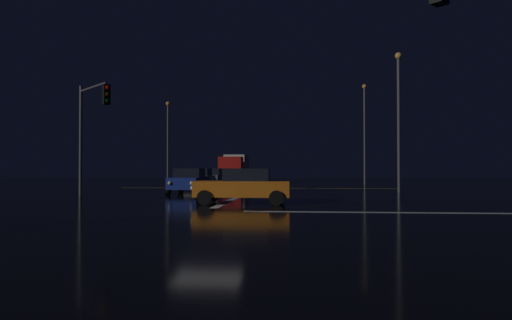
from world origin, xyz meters
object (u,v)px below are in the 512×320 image
(sedan_gray, at_px, (211,177))
(traffic_signal_nw, at_px, (91,118))
(sedan_orange_crossing, at_px, (244,186))
(streetlamp_right_far, at_px, (365,127))
(streetlamp_right_near, at_px, (399,112))
(sedan_white, at_px, (199,179))
(sedan_blue, at_px, (189,181))
(box_truck, at_px, (235,167))
(streetlamp_left_far, at_px, (168,136))
(sedan_red, at_px, (224,176))

(sedan_gray, height_order, traffic_signal_nw, traffic_signal_nw)
(sedan_orange_crossing, height_order, streetlamp_right_far, streetlamp_right_far)
(sedan_gray, xyz_separation_m, streetlamp_right_near, (13.93, -8.56, 4.47))
(sedan_white, relative_size, traffic_signal_nw, 0.68)
(streetlamp_right_near, bearing_deg, sedan_blue, -169.47)
(sedan_white, distance_m, box_truck, 18.27)
(streetlamp_right_near, relative_size, streetlamp_left_far, 1.09)
(box_truck, height_order, sedan_orange_crossing, box_truck)
(sedan_red, xyz_separation_m, streetlamp_left_far, (-6.13, 2.24, 4.08))
(sedan_blue, distance_m, sedan_red, 16.24)
(sedan_red, height_order, streetlamp_left_far, streetlamp_left_far)
(streetlamp_left_far, bearing_deg, traffic_signal_nw, -85.41)
(box_truck, relative_size, sedan_orange_crossing, 1.91)
(sedan_red, bearing_deg, streetlamp_right_far, 9.31)
(sedan_gray, relative_size, streetlamp_right_near, 0.47)
(sedan_white, bearing_deg, box_truck, 89.07)
(streetlamp_left_far, bearing_deg, sedan_white, -65.44)
(box_truck, bearing_deg, streetlamp_right_near, -57.53)
(traffic_signal_nw, height_order, streetlamp_right_far, streetlamp_right_far)
(traffic_signal_nw, xyz_separation_m, streetlamp_right_far, (17.98, 22.29, 1.29))
(sedan_white, distance_m, streetlamp_right_far, 19.55)
(streetlamp_right_far, bearing_deg, streetlamp_left_far, -180.00)
(sedan_white, distance_m, streetlamp_left_far, 14.74)
(sedan_red, distance_m, streetlamp_right_far, 14.65)
(sedan_white, bearing_deg, sedan_orange_crossing, -70.34)
(sedan_red, relative_size, traffic_signal_nw, 0.68)
(sedan_orange_crossing, relative_size, streetlamp_right_near, 0.47)
(sedan_orange_crossing, height_order, streetlamp_left_far, streetlamp_left_far)
(sedan_orange_crossing, height_order, streetlamp_right_near, streetlamp_right_near)
(traffic_signal_nw, distance_m, streetlamp_left_far, 22.37)
(sedan_blue, height_order, streetlamp_right_far, streetlamp_right_far)
(box_truck, distance_m, streetlamp_right_near, 25.56)
(sedan_red, distance_m, box_truck, 7.65)
(sedan_blue, bearing_deg, sedan_orange_crossing, -61.91)
(sedan_orange_crossing, distance_m, streetlamp_left_far, 29.00)
(sedan_blue, xyz_separation_m, streetlamp_right_near, (13.32, 2.48, 4.47))
(sedan_blue, xyz_separation_m, box_truck, (-0.27, 23.83, 0.91))
(streetlamp_right_far, xyz_separation_m, streetlamp_left_far, (-19.77, -0.00, -0.76))
(sedan_gray, height_order, streetlamp_right_near, streetlamp_right_near)
(streetlamp_left_far, bearing_deg, sedan_blue, -70.76)
(sedan_white, distance_m, traffic_signal_nw, 10.85)
(box_truck, bearing_deg, traffic_signal_nw, -99.03)
(sedan_red, bearing_deg, box_truck, 89.59)
(traffic_signal_nw, bearing_deg, sedan_blue, 39.30)
(streetlamp_right_far, bearing_deg, box_truck, 158.49)
(sedan_white, xyz_separation_m, sedan_red, (0.24, 10.65, 0.00))
(sedan_white, relative_size, streetlamp_left_far, 0.52)
(streetlamp_right_far, height_order, streetlamp_left_far, streetlamp_right_far)
(sedan_gray, height_order, sedan_orange_crossing, same)
(box_truck, bearing_deg, streetlamp_left_far, -139.10)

